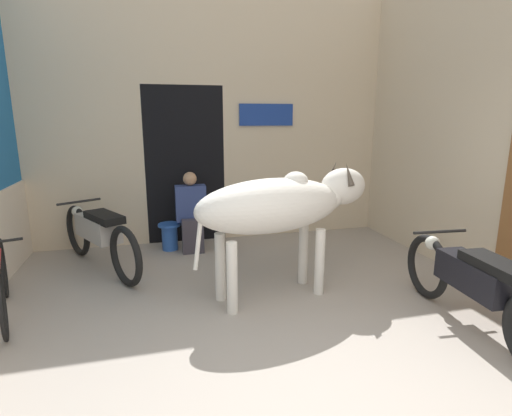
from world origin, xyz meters
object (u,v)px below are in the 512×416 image
motorcycle_near (475,283)px  plastic_stool (170,236)px  shopkeeper_seated (191,211)px  cow (282,205)px  bicycle (3,283)px  motorcycle_far (99,234)px

motorcycle_near → plastic_stool: bearing=130.2°
shopkeeper_seated → plastic_stool: shopkeeper_seated is taller
cow → bicycle: cow is taller
motorcycle_far → bicycle: size_ratio=1.21×
motorcycle_near → shopkeeper_seated: bearing=127.6°
motorcycle_far → bicycle: motorcycle_far is taller
motorcycle_near → motorcycle_far: size_ratio=1.09×
bicycle → shopkeeper_seated: shopkeeper_seated is taller
cow → bicycle: bearing=175.2°
motorcycle_far → shopkeeper_seated: (1.22, 0.45, 0.12)m
shopkeeper_seated → cow: bearing=-65.5°
motorcycle_near → shopkeeper_seated: size_ratio=1.83×
bicycle → plastic_stool: 2.35m
shopkeeper_seated → bicycle: bearing=-142.7°
motorcycle_near → bicycle: motorcycle_near is taller
motorcycle_near → bicycle: (-4.26, 1.41, -0.13)m
bicycle → plastic_stool: size_ratio=4.05×
plastic_stool → shopkeeper_seated: bearing=-20.7°
shopkeeper_seated → motorcycle_far: bearing=-159.8°
motorcycle_near → plastic_stool: 4.00m
motorcycle_far → motorcycle_near: bearing=-35.5°
motorcycle_far → plastic_stool: bearing=32.3°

